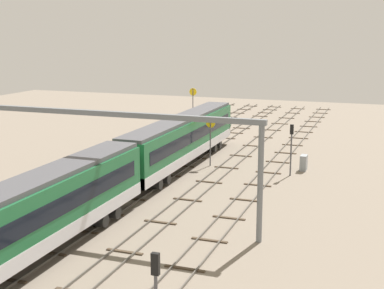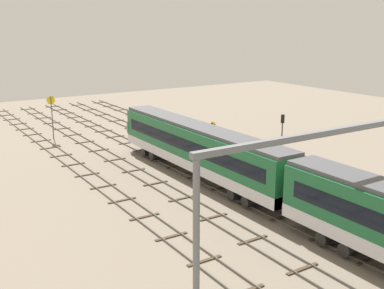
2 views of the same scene
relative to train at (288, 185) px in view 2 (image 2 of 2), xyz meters
name	(u,v)px [view 2 (image 2 of 2)]	position (x,y,z in m)	size (l,w,h in m)	color
ground_plane	(209,182)	(9.95, 0.00, -2.66)	(114.78, 114.78, 0.00)	gray
track_near_foreground	(279,167)	(9.95, -8.52, -2.59)	(98.78, 2.40, 0.16)	#59544C
track_second_near	(246,174)	(9.95, -4.26, -2.59)	(98.78, 2.40, 0.16)	#59544C
track_with_train	(209,182)	(9.95, 0.00, -2.59)	(98.78, 2.40, 0.16)	#59544C
track_second_far	(168,190)	(9.95, 4.26, -2.59)	(98.78, 2.40, 0.16)	#59544C
track_far_background	(122,200)	(9.95, 8.52, -2.59)	(98.78, 2.40, 0.16)	#59544C
train	(288,185)	(0.00, 0.00, 0.00)	(50.40, 3.24, 4.80)	#1E6638
overhead_gantry	(350,152)	(-4.83, -0.25, 3.55)	(0.40, 23.12, 7.86)	slate
speed_sign_near_foreground	(52,111)	(33.96, 6.87, 0.93)	(0.14, 1.04, 5.38)	#4C4C51
speed_sign_mid_trackside	(212,139)	(13.05, -2.47, 0.44)	(0.14, 0.91, 4.74)	#4C4C51
signal_light_trackside_approach	(282,130)	(12.00, -10.61, 0.47)	(0.31, 0.32, 4.80)	#4C4C51
relay_cabinet	(272,147)	(14.33, -11.47, -1.91)	(1.14, 0.61, 1.49)	gray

